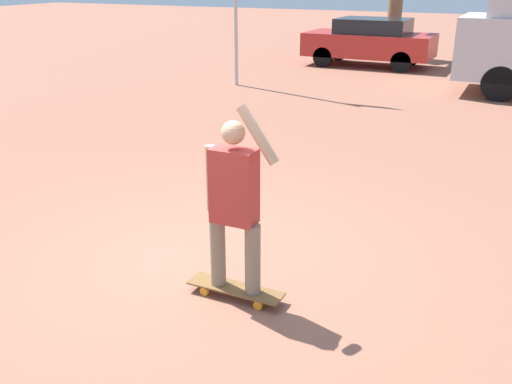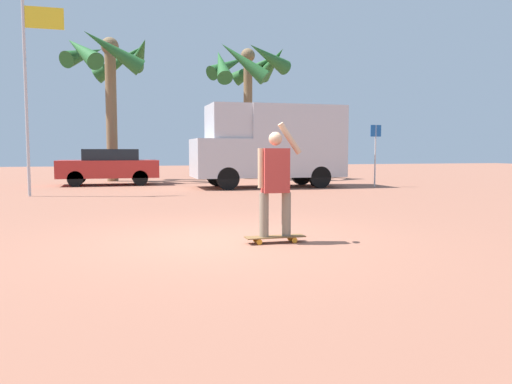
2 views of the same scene
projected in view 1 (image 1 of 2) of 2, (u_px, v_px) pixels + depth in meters
ground_plane at (194, 262)px, 5.85m from camera, size 80.00×80.00×0.00m
skateboard at (236, 289)px, 5.20m from camera, size 0.91×0.24×0.10m
person_skateboarder at (234, 198)px, 4.88m from camera, size 0.68×0.22×1.71m
parked_car_red at (370, 41)px, 17.82m from camera, size 3.92×1.84×1.45m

